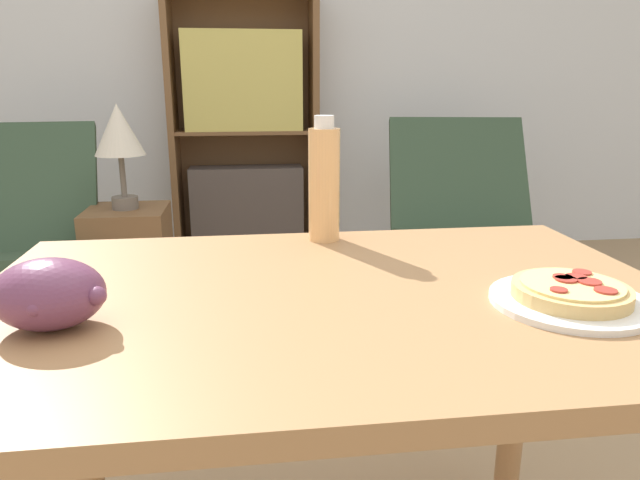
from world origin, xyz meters
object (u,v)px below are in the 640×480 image
Objects in this scene: bookshelf at (245,143)px; pizza_on_plate at (570,295)px; drink_bottle at (324,183)px; table_lamp at (119,135)px; side_table at (131,266)px; lounge_chair_far at (461,243)px; grape_bunch at (49,294)px; lounge_chair_near at (14,268)px.

pizza_on_plate is at bearing -79.90° from bookshelf.
pizza_on_plate is 0.53m from drink_bottle.
table_lamp is (-0.68, 1.36, -0.01)m from drink_bottle.
pizza_on_plate is 2.09m from side_table.
side_table is at bearing -166.51° from lounge_chair_far.
bookshelf is at bearing 84.30° from grape_bunch.
grape_bunch is 0.34× the size of table_lamp.
bookshelf is 1.12m from side_table.
grape_bunch is 0.29× the size of side_table.
side_table is at bearing 116.67° from drink_bottle.
pizza_on_plate is at bearing -96.91° from lounge_chair_far.
side_table is (-0.68, 1.36, -0.59)m from drink_bottle.
pizza_on_plate is 0.52× the size of table_lamp.
table_lamp is at bearing -166.51° from lounge_chair_far.
drink_bottle is (0.42, 0.40, 0.07)m from grape_bunch.
grape_bunch is at bearing -74.10° from lounge_chair_near.
pizza_on_plate is 0.15× the size of bookshelf.
lounge_chair_near reaches higher than grape_bunch.
bookshelf reaches higher than table_lamp.
grape_bunch is (-0.74, 0.01, 0.03)m from pizza_on_plate.
drink_bottle is 1.52m from table_lamp.
lounge_chair_far is (0.88, 1.45, -0.57)m from drink_bottle.
pizza_on_plate is 0.91× the size of drink_bottle.
bookshelf is (0.26, 2.64, -0.07)m from grape_bunch.
lounge_chair_near is (-1.16, 1.32, -0.57)m from drink_bottle.
lounge_chair_near is 1.67× the size of side_table.
grape_bunch is at bearing -136.86° from drink_bottle.
lounge_chair_far is at bearing 54.77° from grape_bunch.
drink_bottle is 1.85m from lounge_chair_near.
side_table is at bearing 119.38° from pizza_on_plate.
grape_bunch reaches higher than pizza_on_plate.
side_table is at bearing -63.43° from table_lamp.
table_lamp is at bearing 98.42° from grape_bunch.
side_table is (-0.26, 1.76, -0.52)m from grape_bunch.
lounge_chair_far is at bearing -3.60° from lounge_chair_near.
lounge_chair_near reaches higher than pizza_on_plate.
drink_bottle is at bearing -63.33° from side_table.
lounge_chair_near is 0.57× the size of bookshelf.
bookshelf reaches higher than lounge_chair_far.
grape_bunch is 1.78m from table_lamp.
lounge_chair_near reaches higher than side_table.
bookshelf is at bearing 59.36° from table_lamp.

